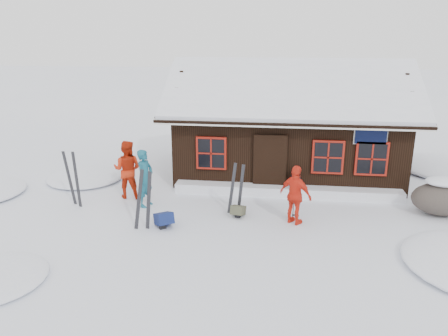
{
  "coord_description": "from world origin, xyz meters",
  "views": [
    {
      "loc": [
        1.2,
        -11.76,
        5.26
      ],
      "look_at": [
        -0.47,
        0.94,
        1.3
      ],
      "focal_mm": 35.0,
      "sensor_mm": 36.0,
      "label": 1
    }
  ],
  "objects": [
    {
      "name": "ground",
      "position": [
        0.0,
        0.0,
        0.0
      ],
      "size": [
        120.0,
        120.0,
        0.0
      ],
      "primitive_type": "plane",
      "color": "white",
      "rests_on": "ground"
    },
    {
      "name": "mountain_hut",
      "position": [
        1.5,
        4.98,
        1.58
      ],
      "size": [
        8.9,
        6.09,
        4.42
      ],
      "color": "black",
      "rests_on": "ground"
    },
    {
      "name": "snow_drift",
      "position": [
        1.5,
        2.25,
        0.17
      ],
      "size": [
        7.6,
        0.6,
        0.35
      ],
      "primitive_type": "cube",
      "color": "white",
      "rests_on": "ground"
    },
    {
      "name": "snow_mounds",
      "position": [
        1.65,
        1.86,
        0.0
      ],
      "size": [
        20.6,
        13.2,
        0.48
      ],
      "color": "white",
      "rests_on": "ground"
    },
    {
      "name": "skier_teal",
      "position": [
        -2.94,
        0.77,
        0.92
      ],
      "size": [
        0.61,
        0.77,
        1.84
      ],
      "primitive_type": "imported",
      "rotation": [
        0.0,
        0.0,
        1.28
      ],
      "color": "#16566A",
      "rests_on": "ground"
    },
    {
      "name": "skier_orange_left",
      "position": [
        -3.75,
        1.44,
        0.97
      ],
      "size": [
        0.95,
        0.74,
        1.94
      ],
      "primitive_type": "imported",
      "rotation": [
        0.0,
        0.0,
        3.15
      ],
      "color": "red",
      "rests_on": "ground"
    },
    {
      "name": "skier_orange_right",
      "position": [
        1.71,
        -0.01,
        0.87
      ],
      "size": [
        1.08,
        0.93,
        1.74
      ],
      "primitive_type": "imported",
      "rotation": [
        0.0,
        0.0,
        2.54
      ],
      "color": "red",
      "rests_on": "ground"
    },
    {
      "name": "skier_crouched",
      "position": [
        1.77,
        2.17,
        0.53
      ],
      "size": [
        0.61,
        0.56,
        1.05
      ],
      "primitive_type": "imported",
      "rotation": [
        0.0,
        0.0,
        0.56
      ],
      "color": "black",
      "rests_on": "ground"
    },
    {
      "name": "boulder",
      "position": [
        6.11,
        1.26,
        0.52
      ],
      "size": [
        1.77,
        1.32,
        1.03
      ],
      "color": "#534942",
      "rests_on": "ground"
    },
    {
      "name": "ski_pair_left",
      "position": [
        -2.45,
        -0.95,
        0.85
      ],
      "size": [
        0.63,
        0.22,
        1.8
      ],
      "rotation": [
        0.0,
        0.0,
        -0.19
      ],
      "color": "black",
      "rests_on": "ground"
    },
    {
      "name": "ski_pair_mid",
      "position": [
        -5.21,
        0.53,
        0.86
      ],
      "size": [
        0.58,
        0.24,
        1.82
      ],
      "rotation": [
        0.0,
        0.0,
        -0.32
      ],
      "color": "black",
      "rests_on": "ground"
    },
    {
      "name": "ski_pair_right",
      "position": [
        -0.03,
        0.51,
        0.77
      ],
      "size": [
        0.54,
        0.18,
        1.65
      ],
      "rotation": [
        0.0,
        0.0,
        -0.19
      ],
      "color": "black",
      "rests_on": "ground"
    },
    {
      "name": "ski_poles",
      "position": [
        1.63,
        0.42,
        0.57
      ],
      "size": [
        0.22,
        0.11,
        1.23
      ],
      "color": "black",
      "rests_on": "ground"
    },
    {
      "name": "backpack_blue",
      "position": [
        -1.97,
        -0.69,
        0.16
      ],
      "size": [
        0.69,
        0.73,
        0.32
      ],
      "primitive_type": "cube",
      "rotation": [
        0.0,
        0.0,
        0.58
      ],
      "color": "navy",
      "rests_on": "ground"
    },
    {
      "name": "backpack_olive",
      "position": [
        0.05,
        0.29,
        0.13
      ],
      "size": [
        0.45,
        0.55,
        0.27
      ],
      "primitive_type": "cube",
      "rotation": [
        0.0,
        0.0,
        -0.18
      ],
      "color": "#454632",
      "rests_on": "ground"
    }
  ]
}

